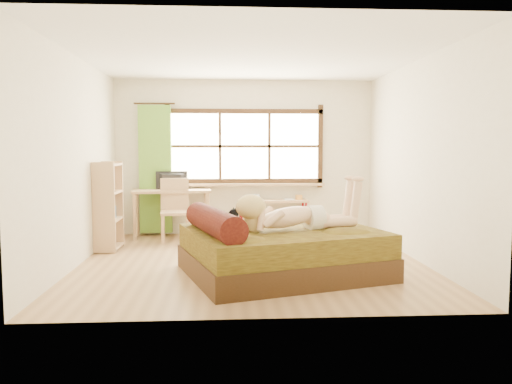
{
  "coord_description": "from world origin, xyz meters",
  "views": [
    {
      "loc": [
        -0.33,
        -6.56,
        1.51
      ],
      "look_at": [
        0.08,
        0.2,
        0.92
      ],
      "focal_mm": 35.0,
      "sensor_mm": 36.0,
      "label": 1
    }
  ],
  "objects": [
    {
      "name": "book",
      "position": [
        0.69,
        2.07,
        0.62
      ],
      "size": [
        0.17,
        0.23,
        0.02
      ],
      "primitive_type": "imported",
      "rotation": [
        0.0,
        0.0,
        0.07
      ],
      "color": "gray",
      "rests_on": "pipe_shelf"
    },
    {
      "name": "monitor",
      "position": [
        -1.26,
        2.0,
        0.97
      ],
      "size": [
        0.54,
        0.13,
        0.31
      ],
      "primitive_type": "imported",
      "rotation": [
        0.0,
        0.0,
        3.25
      ],
      "color": "black",
      "rests_on": "desk"
    },
    {
      "name": "woman",
      "position": [
        0.5,
        -0.72,
        0.88
      ],
      "size": [
        1.6,
        0.87,
        0.66
      ],
      "primitive_type": null,
      "rotation": [
        0.0,
        0.0,
        0.3
      ],
      "color": "beige",
      "rests_on": "bed"
    },
    {
      "name": "floor",
      "position": [
        0.0,
        0.0,
        0.0
      ],
      "size": [
        4.5,
        4.5,
        0.0
      ],
      "primitive_type": "plane",
      "color": "#9E754C",
      "rests_on": "ground"
    },
    {
      "name": "bookshelf",
      "position": [
        -2.08,
        0.91,
        0.66
      ],
      "size": [
        0.33,
        0.57,
        1.31
      ],
      "rotation": [
        0.0,
        0.0,
        -0.02
      ],
      "color": "tan",
      "rests_on": "floor"
    },
    {
      "name": "wall_back",
      "position": [
        0.0,
        2.25,
        1.35
      ],
      "size": [
        4.5,
        0.0,
        4.5
      ],
      "primitive_type": "plane",
      "rotation": [
        1.57,
        0.0,
        0.0
      ],
      "color": "silver",
      "rests_on": "floor"
    },
    {
      "name": "wall_left",
      "position": [
        -2.25,
        0.0,
        1.35
      ],
      "size": [
        0.0,
        4.5,
        4.5
      ],
      "primitive_type": "plane",
      "rotation": [
        1.57,
        0.0,
        1.57
      ],
      "color": "silver",
      "rests_on": "floor"
    },
    {
      "name": "pipe_shelf",
      "position": [
        0.5,
        2.07,
        0.45
      ],
      "size": [
        1.25,
        0.39,
        0.7
      ],
      "rotation": [
        0.0,
        0.0,
        0.07
      ],
      "color": "tan",
      "rests_on": "floor"
    },
    {
      "name": "curtain",
      "position": [
        -1.55,
        2.13,
        1.15
      ],
      "size": [
        0.55,
        0.1,
        2.2
      ],
      "primitive_type": "cube",
      "color": "#4F8B26",
      "rests_on": "wall_back"
    },
    {
      "name": "desk",
      "position": [
        -1.26,
        1.95,
        0.71
      ],
      "size": [
        1.36,
        0.73,
        0.82
      ],
      "rotation": [
        0.0,
        0.0,
        0.11
      ],
      "color": "tan",
      "rests_on": "floor"
    },
    {
      "name": "wall_right",
      "position": [
        2.25,
        0.0,
        1.35
      ],
      "size": [
        0.0,
        4.5,
        4.5
      ],
      "primitive_type": "plane",
      "rotation": [
        1.57,
        0.0,
        -1.57
      ],
      "color": "silver",
      "rests_on": "floor"
    },
    {
      "name": "kitten",
      "position": [
        -0.37,
        -0.57,
        0.68
      ],
      "size": [
        0.35,
        0.22,
        0.26
      ],
      "primitive_type": null,
      "rotation": [
        0.0,
        0.0,
        0.3
      ],
      "color": "black",
      "rests_on": "bed"
    },
    {
      "name": "wall_front",
      "position": [
        0.0,
        -2.25,
        1.35
      ],
      "size": [
        4.5,
        0.0,
        4.5
      ],
      "primitive_type": "plane",
      "rotation": [
        -1.57,
        0.0,
        0.0
      ],
      "color": "silver",
      "rests_on": "floor"
    },
    {
      "name": "chair",
      "position": [
        -1.17,
        1.59,
        0.57
      ],
      "size": [
        0.5,
        0.5,
        1.02
      ],
      "rotation": [
        0.0,
        0.0,
        0.11
      ],
      "color": "tan",
      "rests_on": "floor"
    },
    {
      "name": "ceiling",
      "position": [
        0.0,
        0.0,
        2.7
      ],
      "size": [
        4.5,
        4.5,
        0.0
      ],
      "primitive_type": "plane",
      "rotation": [
        3.14,
        0.0,
        0.0
      ],
      "color": "white",
      "rests_on": "wall_back"
    },
    {
      "name": "bed",
      "position": [
        0.3,
        -0.69,
        0.3
      ],
      "size": [
        2.62,
        2.33,
        0.83
      ],
      "rotation": [
        0.0,
        0.0,
        0.3
      ],
      "color": "#301F0E",
      "rests_on": "floor"
    },
    {
      "name": "cup",
      "position": [
        0.19,
        2.07,
        0.67
      ],
      "size": [
        0.14,
        0.14,
        0.1
      ],
      "primitive_type": "imported",
      "rotation": [
        0.0,
        0.0,
        0.07
      ],
      "color": "gray",
      "rests_on": "pipe_shelf"
    },
    {
      "name": "window",
      "position": [
        0.0,
        2.22,
        1.51
      ],
      "size": [
        2.8,
        0.16,
        1.46
      ],
      "color": "#FFEDBF",
      "rests_on": "wall_back"
    }
  ]
}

